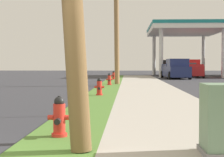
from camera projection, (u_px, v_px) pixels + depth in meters
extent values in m
cylinder|color=red|center=(59.00, 135.00, 6.82)|extent=(0.29, 0.29, 0.06)
cylinder|color=red|center=(59.00, 120.00, 6.81)|extent=(0.22, 0.22, 0.60)
sphere|color=black|center=(59.00, 102.00, 6.80)|extent=(0.19, 0.19, 0.19)
cylinder|color=black|center=(59.00, 97.00, 6.80)|extent=(0.06, 0.06, 0.05)
cylinder|color=red|center=(51.00, 117.00, 6.82)|extent=(0.10, 0.09, 0.09)
cylinder|color=red|center=(68.00, 118.00, 6.80)|extent=(0.10, 0.09, 0.09)
cylinder|color=black|center=(58.00, 122.00, 6.64)|extent=(0.11, 0.12, 0.11)
cylinder|color=red|center=(99.00, 94.00, 15.89)|extent=(0.29, 0.29, 0.06)
cylinder|color=red|center=(99.00, 88.00, 15.88)|extent=(0.22, 0.22, 0.60)
sphere|color=black|center=(99.00, 80.00, 15.87)|extent=(0.19, 0.19, 0.19)
cylinder|color=black|center=(99.00, 78.00, 15.87)|extent=(0.06, 0.06, 0.05)
cylinder|color=red|center=(96.00, 87.00, 15.89)|extent=(0.10, 0.09, 0.09)
cylinder|color=red|center=(103.00, 87.00, 15.87)|extent=(0.10, 0.09, 0.09)
cylinder|color=black|center=(99.00, 88.00, 15.71)|extent=(0.11, 0.12, 0.11)
cylinder|color=red|center=(109.00, 84.00, 23.77)|extent=(0.29, 0.29, 0.06)
cylinder|color=red|center=(109.00, 80.00, 23.76)|extent=(0.22, 0.22, 0.60)
sphere|color=black|center=(109.00, 75.00, 23.75)|extent=(0.19, 0.19, 0.19)
cylinder|color=black|center=(109.00, 74.00, 23.75)|extent=(0.06, 0.06, 0.05)
cylinder|color=red|center=(107.00, 79.00, 23.77)|extent=(0.10, 0.09, 0.09)
cylinder|color=red|center=(112.00, 79.00, 23.75)|extent=(0.10, 0.09, 0.09)
cylinder|color=black|center=(109.00, 80.00, 23.59)|extent=(0.11, 0.12, 0.11)
cylinder|color=red|center=(114.00, 79.00, 32.50)|extent=(0.29, 0.29, 0.06)
cylinder|color=red|center=(114.00, 76.00, 32.49)|extent=(0.22, 0.22, 0.60)
sphere|color=black|center=(114.00, 72.00, 32.47)|extent=(0.19, 0.19, 0.19)
cylinder|color=black|center=(114.00, 71.00, 32.47)|extent=(0.06, 0.06, 0.05)
cylinder|color=red|center=(112.00, 75.00, 32.49)|extent=(0.10, 0.09, 0.09)
cylinder|color=red|center=(115.00, 75.00, 32.48)|extent=(0.10, 0.09, 0.09)
cylinder|color=black|center=(114.00, 76.00, 32.32)|extent=(0.11, 0.12, 0.11)
cylinder|color=#937047|center=(116.00, 17.00, 24.85)|extent=(0.50, 0.43, 8.89)
cube|color=slate|center=(217.00, 152.00, 5.46)|extent=(0.48, 0.73, 0.08)
cube|color=slate|center=(218.00, 119.00, 5.44)|extent=(0.42, 0.67, 1.04)
cylinder|color=gray|center=(82.00, 74.00, 10.39)|extent=(0.05, 0.05, 2.10)
cube|color=white|center=(82.00, 43.00, 10.36)|extent=(0.04, 0.36, 0.44)
cylinder|color=silver|center=(161.00, 53.00, 39.38)|extent=(0.44, 0.44, 5.20)
cylinder|color=silver|center=(224.00, 53.00, 39.11)|extent=(0.44, 0.44, 5.20)
cylinder|color=silver|center=(154.00, 56.00, 49.87)|extent=(0.44, 0.44, 5.20)
cylinder|color=silver|center=(203.00, 56.00, 49.60)|extent=(0.44, 0.44, 5.20)
cube|color=white|center=(185.00, 31.00, 44.38)|extent=(8.35, 12.31, 0.50)
cube|color=#197A7F|center=(185.00, 27.00, 44.36)|extent=(8.45, 12.41, 0.36)
cube|color=#47474C|center=(192.00, 70.00, 39.31)|extent=(0.70, 1.10, 1.60)
cube|color=#47474C|center=(178.00, 69.00, 49.80)|extent=(0.70, 1.10, 1.60)
cube|color=white|center=(179.00, 71.00, 44.60)|extent=(2.03, 4.58, 0.85)
cube|color=white|center=(179.00, 65.00, 44.35)|extent=(1.70, 2.10, 0.56)
cylinder|color=black|center=(171.00, 73.00, 46.38)|extent=(0.25, 0.61, 0.60)
cylinder|color=black|center=(184.00, 73.00, 46.22)|extent=(0.25, 0.61, 0.60)
cylinder|color=black|center=(173.00, 74.00, 42.99)|extent=(0.25, 0.61, 0.60)
cylinder|color=black|center=(188.00, 74.00, 42.84)|extent=(0.25, 0.61, 0.60)
cube|color=red|center=(192.00, 71.00, 41.14)|extent=(2.30, 5.50, 1.00)
cube|color=red|center=(191.00, 63.00, 42.08)|extent=(1.95, 2.15, 0.76)
cube|color=red|center=(193.00, 65.00, 39.94)|extent=(2.04, 3.02, 0.24)
cylinder|color=black|center=(181.00, 73.00, 43.39)|extent=(0.26, 0.77, 0.76)
cylinder|color=black|center=(198.00, 73.00, 43.20)|extent=(0.26, 0.77, 0.76)
cylinder|color=black|center=(185.00, 74.00, 39.11)|extent=(0.26, 0.77, 0.76)
cylinder|color=black|center=(203.00, 74.00, 38.93)|extent=(0.26, 0.77, 0.76)
cube|color=black|center=(169.00, 70.00, 48.18)|extent=(2.27, 5.49, 1.00)
cube|color=black|center=(169.00, 63.00, 47.18)|extent=(1.94, 2.14, 0.76)
cube|color=black|center=(168.00, 65.00, 49.34)|extent=(2.02, 3.01, 0.24)
cylinder|color=black|center=(177.00, 73.00, 45.96)|extent=(0.26, 0.77, 0.76)
cylinder|color=black|center=(162.00, 73.00, 46.14)|extent=(0.26, 0.77, 0.76)
cylinder|color=black|center=(175.00, 72.00, 50.24)|extent=(0.26, 0.77, 0.76)
cylinder|color=black|center=(161.00, 72.00, 50.42)|extent=(0.26, 0.77, 0.76)
cube|color=navy|center=(175.00, 72.00, 37.10)|extent=(2.42, 5.54, 1.00)
cube|color=navy|center=(177.00, 63.00, 36.09)|extent=(2.00, 2.19, 0.76)
cube|color=navy|center=(173.00, 65.00, 38.26)|extent=(2.11, 3.06, 0.24)
cylinder|color=black|center=(190.00, 76.00, 35.00)|extent=(0.28, 0.78, 0.76)
cylinder|color=black|center=(170.00, 76.00, 34.93)|extent=(0.28, 0.78, 0.76)
cylinder|color=black|center=(180.00, 74.00, 39.29)|extent=(0.28, 0.78, 0.76)
cylinder|color=black|center=(162.00, 74.00, 39.22)|extent=(0.28, 0.78, 0.76)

